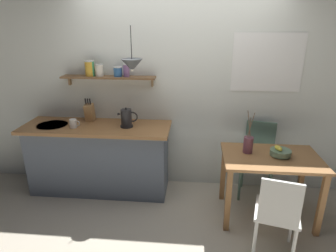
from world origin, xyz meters
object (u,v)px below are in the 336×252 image
dining_chair_far (258,156)px  twig_vase (248,144)px  dining_table (270,166)px  dining_chair_near (277,212)px  electric_kettle (127,118)px  fruit_bowl (280,152)px  coffee_mug_by_sink (73,123)px  knife_block (90,112)px  pendant_lamp (132,65)px

dining_chair_far → twig_vase: size_ratio=1.97×
dining_table → dining_chair_near: (-0.07, -0.64, -0.13)m
dining_chair_near → electric_kettle: (-1.59, 0.99, 0.52)m
dining_chair_near → fruit_bowl: bearing=76.4°
twig_vase → coffee_mug_by_sink: bearing=174.8°
dining_table → dining_chair_near: dining_chair_near is taller
knife_block → twig_vase: bearing=-12.9°
electric_kettle → coffee_mug_by_sink: bearing=-172.0°
dining_table → electric_kettle: (-1.66, 0.36, 0.39)m
fruit_bowl → coffee_mug_by_sink: (-2.39, 0.25, 0.16)m
twig_vase → pendant_lamp: 1.55m
fruit_bowl → knife_block: size_ratio=0.71×
fruit_bowl → twig_vase: bearing=169.2°
twig_vase → dining_chair_far: bearing=61.4°
pendant_lamp → knife_block: bearing=159.1°
knife_block → coffee_mug_by_sink: bearing=-114.5°
knife_block → pendant_lamp: pendant_lamp is taller
dining_chair_far → fruit_bowl: size_ratio=4.32×
knife_block → pendant_lamp: (0.63, -0.24, 0.64)m
twig_vase → electric_kettle: size_ratio=1.97×
knife_block → pendant_lamp: size_ratio=0.63×
dining_chair_far → fruit_bowl: bearing=-75.8°
dining_chair_near → twig_vase: bearing=103.8°
electric_kettle → pendant_lamp: 0.66m
dining_chair_near → fruit_bowl: size_ratio=4.00×
fruit_bowl → dining_table: bearing=-170.5°
twig_vase → coffee_mug_by_sink: (-2.05, 0.19, 0.11)m
pendant_lamp → fruit_bowl: bearing=-9.2°
electric_kettle → knife_block: bearing=162.3°
dining_table → dining_chair_near: bearing=-96.1°
dining_table → electric_kettle: size_ratio=4.23×
twig_vase → fruit_bowl: bearing=-10.8°
dining_chair_far → twig_vase: bearing=-118.6°
electric_kettle → pendant_lamp: bearing=-34.3°
dining_chair_far → knife_block: 2.21m
twig_vase → knife_block: (-1.94, 0.44, 0.18)m
dining_chair_near → knife_block: 2.47m
dining_chair_far → electric_kettle: (-1.63, -0.12, 0.49)m
twig_vase → coffee_mug_by_sink: size_ratio=3.75×
dining_chair_far → knife_block: size_ratio=3.08×
dining_table → coffee_mug_by_sink: (-2.30, 0.27, 0.33)m
dining_table → pendant_lamp: size_ratio=2.12×
fruit_bowl → pendant_lamp: bearing=170.8°
dining_table → coffee_mug_by_sink: size_ratio=8.03×
twig_vase → dining_table: bearing=-17.8°
dining_table → knife_block: (-2.18, 0.52, 0.40)m
knife_block → electric_kettle: bearing=-17.7°
fruit_bowl → coffee_mug_by_sink: bearing=174.0°
electric_kettle → knife_block: knife_block is taller
dining_chair_far → fruit_bowl: dining_chair_far is taller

